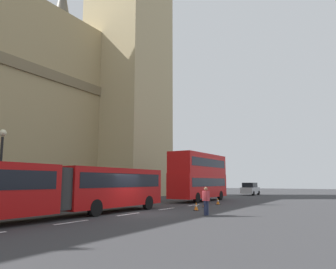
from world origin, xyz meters
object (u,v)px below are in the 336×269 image
at_px(street_lamp, 0,165).
at_px(pedestrian_near_cones, 206,200).
at_px(traffic_cone_west, 196,206).
at_px(sedan_lead, 250,189).
at_px(traffic_cone_east, 218,201).
at_px(articulated_bus, 52,187).
at_px(double_decker_bus, 199,175).
at_px(traffic_cone_middle, 205,204).

bearing_deg(street_lamp, pedestrian_near_cones, -59.28).
bearing_deg(traffic_cone_west, sedan_lead, 8.82).
relative_size(sedan_lead, traffic_cone_east, 7.59).
height_order(articulated_bus, double_decker_bus, double_decker_bus).
relative_size(traffic_cone_middle, pedestrian_near_cones, 0.34).
bearing_deg(traffic_cone_west, traffic_cone_east, 8.07).
height_order(traffic_cone_west, street_lamp, street_lamp).
height_order(articulated_bus, traffic_cone_east, articulated_bus).
bearing_deg(traffic_cone_east, traffic_cone_middle, -176.74).
xyz_separation_m(traffic_cone_middle, street_lamp, (-12.14, 8.28, 2.77)).
distance_m(double_decker_bus, street_lamp, 19.66).
height_order(double_decker_bus, street_lamp, street_lamp).
bearing_deg(traffic_cone_west, double_decker_bus, 24.06).
distance_m(double_decker_bus, pedestrian_near_cones, 14.29).
xyz_separation_m(traffic_cone_east, street_lamp, (-15.35, 8.10, 2.77)).
bearing_deg(traffic_cone_west, street_lamp, 135.43).
height_order(articulated_bus, traffic_cone_west, articulated_bus).
bearing_deg(double_decker_bus, pedestrian_near_cones, -153.10).
bearing_deg(traffic_cone_middle, traffic_cone_west, -166.95).
bearing_deg(pedestrian_near_cones, traffic_cone_east, 17.69).
bearing_deg(traffic_cone_middle, street_lamp, 145.70).
xyz_separation_m(double_decker_bus, street_lamp, (-19.14, 4.50, 0.35)).
bearing_deg(traffic_cone_west, pedestrian_near_cones, -143.50).
height_order(traffic_cone_middle, traffic_cone_east, same).
bearing_deg(street_lamp, traffic_cone_west, -44.57).
relative_size(double_decker_bus, street_lamp, 1.76).
bearing_deg(double_decker_bus, sedan_lead, -0.60).
relative_size(sedan_lead, street_lamp, 0.83).
bearing_deg(double_decker_bus, traffic_cone_west, -155.94).
distance_m(traffic_cone_middle, street_lamp, 14.95).
xyz_separation_m(traffic_cone_west, pedestrian_near_cones, (-2.63, -1.94, 0.63)).
bearing_deg(double_decker_bus, traffic_cone_middle, -151.67).
bearing_deg(double_decker_bus, street_lamp, 166.75).
relative_size(double_decker_bus, traffic_cone_middle, 16.01).
relative_size(sedan_lead, traffic_cone_west, 7.59).
distance_m(double_decker_bus, traffic_cone_east, 5.76).
xyz_separation_m(articulated_bus, sedan_lead, (36.45, -0.18, -0.83)).
xyz_separation_m(articulated_bus, traffic_cone_west, (8.81, -4.47, -1.46)).
bearing_deg(traffic_cone_west, articulated_bus, 153.08).
bearing_deg(traffic_cone_east, traffic_cone_west, -171.93).
xyz_separation_m(articulated_bus, double_decker_bus, (18.83, 0.00, 0.96)).
height_order(traffic_cone_west, pedestrian_near_cones, pedestrian_near_cones).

